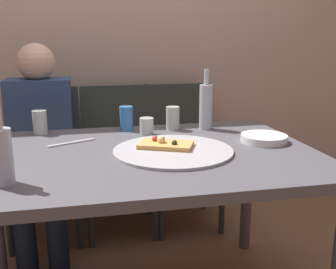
{
  "coord_description": "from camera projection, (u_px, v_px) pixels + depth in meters",
  "views": [
    {
      "loc": [
        -0.22,
        -1.56,
        1.22
      ],
      "look_at": [
        0.14,
        0.07,
        0.8
      ],
      "focal_mm": 42.81,
      "sensor_mm": 36.0,
      "label": 1
    }
  ],
  "objects": [
    {
      "name": "pizza_slice_last",
      "position": [
        165.0,
        144.0,
        1.67
      ],
      "size": [
        0.25,
        0.21,
        0.05
      ],
      "color": "tan",
      "rests_on": "pizza_tray"
    },
    {
      "name": "wine_bottle",
      "position": [
        206.0,
        106.0,
        2.01
      ],
      "size": [
        0.07,
        0.07,
        0.3
      ],
      "color": "#B2BCC1",
      "rests_on": "dining_table"
    },
    {
      "name": "guest_in_sweater",
      "position": [
        40.0,
        139.0,
        2.26
      ],
      "size": [
        0.36,
        0.56,
        1.17
      ],
      "rotation": [
        0.0,
        0.0,
        3.14
      ],
      "color": "navy",
      "rests_on": "ground_plane"
    },
    {
      "name": "beer_bottle",
      "position": [
        1.0,
        154.0,
        1.26
      ],
      "size": [
        0.07,
        0.07,
        0.28
      ],
      "color": "#B2BCC1",
      "rests_on": "dining_table"
    },
    {
      "name": "tumbler_far",
      "position": [
        173.0,
        118.0,
        2.01
      ],
      "size": [
        0.07,
        0.07,
        0.12
      ],
      "primitive_type": "cylinder",
      "color": "#B7C6BC",
      "rests_on": "dining_table"
    },
    {
      "name": "pizza_tray",
      "position": [
        173.0,
        151.0,
        1.64
      ],
      "size": [
        0.49,
        0.49,
        0.01
      ],
      "primitive_type": "cylinder",
      "color": "#ADADB2",
      "rests_on": "dining_table"
    },
    {
      "name": "dining_table",
      "position": [
        140.0,
        170.0,
        1.66
      ],
      "size": [
        1.46,
        0.97,
        0.75
      ],
      "color": "#4C4C51",
      "rests_on": "ground_plane"
    },
    {
      "name": "chair_right",
      "position": [
        182.0,
        145.0,
        2.61
      ],
      "size": [
        0.44,
        0.44,
        0.9
      ],
      "rotation": [
        0.0,
        0.0,
        3.14
      ],
      "color": "#2D3833",
      "rests_on": "ground_plane"
    },
    {
      "name": "wine_glass",
      "position": [
        147.0,
        126.0,
        1.92
      ],
      "size": [
        0.07,
        0.07,
        0.08
      ],
      "primitive_type": "cylinder",
      "color": "#B7C6BC",
      "rests_on": "dining_table"
    },
    {
      "name": "soda_can",
      "position": [
        126.0,
        118.0,
        2.0
      ],
      "size": [
        0.07,
        0.07,
        0.12
      ],
      "primitive_type": "cylinder",
      "color": "#337AC1",
      "rests_on": "dining_table"
    },
    {
      "name": "plate_stack",
      "position": [
        264.0,
        138.0,
        1.79
      ],
      "size": [
        0.21,
        0.21,
        0.03
      ],
      "primitive_type": "cylinder",
      "color": "white",
      "rests_on": "dining_table"
    },
    {
      "name": "table_knife",
      "position": [
        71.0,
        143.0,
        1.77
      ],
      "size": [
        0.21,
        0.11,
        0.01
      ],
      "primitive_type": "cube",
      "rotation": [
        0.0,
        0.0,
        3.58
      ],
      "color": "#B7B7BC",
      "rests_on": "dining_table"
    },
    {
      "name": "tumbler_near",
      "position": [
        40.0,
        122.0,
        1.92
      ],
      "size": [
        0.07,
        0.07,
        0.12
      ],
      "primitive_type": "cylinder",
      "color": "#B7C6BC",
      "rests_on": "dining_table"
    },
    {
      "name": "chair_left",
      "position": [
        44.0,
        153.0,
        2.44
      ],
      "size": [
        0.44,
        0.44,
        0.9
      ],
      "rotation": [
        0.0,
        0.0,
        3.14
      ],
      "color": "#2D3833",
      "rests_on": "ground_plane"
    },
    {
      "name": "back_wall",
      "position": [
        112.0,
        21.0,
        2.65
      ],
      "size": [
        6.0,
        0.1,
        2.6
      ],
      "primitive_type": "cube",
      "color": "#BCA893",
      "rests_on": "ground_plane"
    },
    {
      "name": "chair_middle",
      "position": [
        118.0,
        149.0,
        2.53
      ],
      "size": [
        0.44,
        0.44,
        0.9
      ],
      "rotation": [
        0.0,
        0.0,
        3.14
      ],
      "color": "#2D3833",
      "rests_on": "ground_plane"
    }
  ]
}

